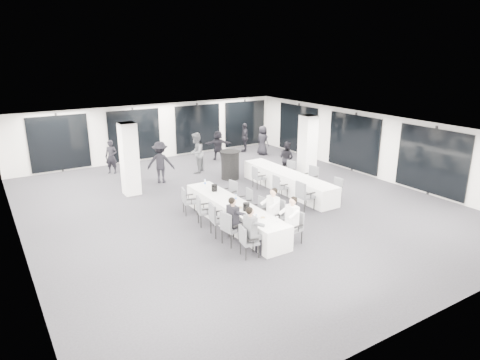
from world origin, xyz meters
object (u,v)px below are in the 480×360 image
Objects in this scene: chair_main_right_second at (275,213)px; chair_main_right_far at (230,192)px; standing_guest_g at (111,155)px; chair_main_left_fourth at (203,209)px; chair_side_right_near at (336,188)px; standing_guest_f at (218,143)px; chair_main_right_fourth at (246,200)px; chair_main_right_near at (294,225)px; banquet_table_side at (288,182)px; banquet_table_main at (233,214)px; chair_side_right_mid at (311,177)px; chair_main_left_near at (247,239)px; standing_guest_d at (245,136)px; standing_guest_h at (286,156)px; chair_main_left_second at (230,226)px; standing_guest_a at (131,161)px; standing_guest_e at (263,138)px; chair_side_left_far at (257,176)px; chair_main_left_mid at (217,217)px; standing_guest_b at (196,150)px; ice_bucket_near at (246,207)px; chair_side_left_near at (304,194)px; cocktail_table at (230,165)px; chair_side_left_mid at (279,185)px; chair_side_right_far at (289,170)px; chair_main_left_far at (188,199)px; ice_bucket_far at (214,188)px; standing_guest_c at (160,160)px; chair_main_right_mid at (260,209)px.

chair_main_right_second is 1.14× the size of chair_main_right_far.
chair_main_left_fourth is at bearing -47.14° from standing_guest_g.
chair_side_right_near is 7.74m from standing_guest_f.
chair_main_left_fourth is 1.05× the size of chair_main_right_fourth.
banquet_table_side is at bearing -41.89° from chair_main_right_near.
banquet_table_side is 3.07m from chair_main_right_fourth.
banquet_table_main is 4.66m from chair_side_right_mid.
chair_main_left_near is at bearing 14.18° from chair_main_left_fourth.
chair_side_right_near is 0.48× the size of standing_guest_d.
chair_main_right_second is at bearing 119.37° from standing_guest_h.
chair_main_right_second reaches higher than banquet_table_main.
chair_main_left_near is 12.43m from standing_guest_d.
chair_main_left_second is 7.57m from standing_guest_a.
banquet_table_side is 6.14m from standing_guest_e.
chair_main_left_mid is at bearing -43.33° from chair_side_left_far.
ice_bucket_near is (-1.74, -6.90, -0.17)m from standing_guest_b.
chair_side_left_near reaches higher than chair_main_right_far.
chair_side_right_mid is 0.47× the size of standing_guest_b.
standing_guest_b is at bearing 115.83° from cocktail_table.
standing_guest_g is (-5.32, 0.38, 0.01)m from standing_guest_f.
chair_side_left_mid is 2.22m from chair_side_right_far.
cocktail_table is at bearing 142.20° from chair_main_left_second.
banquet_table_side is at bearing 105.58° from chair_main_left_far.
standing_guest_h is at bearing 139.67° from chair_side_left_mid.
chair_main_right_near is (-2.78, -3.87, 0.17)m from banquet_table_side.
chair_main_right_fourth is 3.66m from chair_side_right_near.
chair_side_right_far is (4.44, 2.78, 0.13)m from banquet_table_main.
chair_side_left_far is 6.89m from standing_guest_g.
cocktail_table is 3.43m from standing_guest_f.
chair_main_right_far is 0.87m from ice_bucket_far.
banquet_table_main is 6.40m from standing_guest_b.
chair_side_left_near is at bearing 130.10° from standing_guest_h.
standing_guest_a is 0.87× the size of standing_guest_b.
ice_bucket_near reaches higher than chair_main_left_near.
standing_guest_c is at bearing 7.31° from chair_main_right_far.
chair_main_right_second is at bearing 174.51° from chair_main_right_mid.
ice_bucket_far reaches higher than chair_side_left_far.
chair_side_left_near reaches higher than ice_bucket_far.
chair_main_right_near is at bearing -45.10° from chair_side_left_near.
banquet_table_side is 4.99m from chair_main_left_mid.
chair_side_left_mid is (-0.83, -0.52, 0.13)m from banquet_table_side.
standing_guest_h is at bearing 119.67° from chair_side_left_far.
chair_main_left_fourth is at bearing -171.73° from chair_main_left_mid.
banquet_table_main is 0.91m from ice_bucket_near.
chair_main_left_mid is 6.81m from standing_guest_a.
standing_guest_b is at bearing 153.69° from chair_main_left_second.
chair_main_left_second is 1.19× the size of chair_side_right_near.
chair_main_left_second reaches higher than banquet_table_main.
chair_main_left_fourth reaches higher than chair_main_left_far.
banquet_table_main is 8.21m from standing_guest_g.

